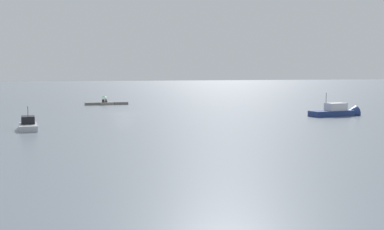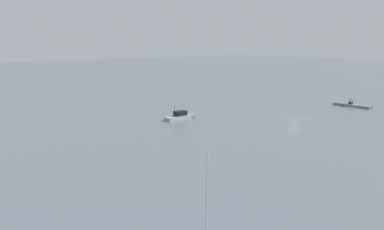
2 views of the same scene
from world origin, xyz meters
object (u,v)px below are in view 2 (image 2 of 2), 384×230
(person_seated_grey_left, at_px, (352,103))
(motorboat_grey_near, at_px, (182,117))
(person_seated_dark_right, at_px, (350,103))
(umbrella_open_green, at_px, (351,99))

(person_seated_grey_left, xyz_separation_m, motorboat_grey_near, (13.26, 36.91, -0.41))
(person_seated_dark_right, distance_m, umbrella_open_green, 0.89)
(umbrella_open_green, relative_size, motorboat_grey_near, 0.21)
(person_seated_grey_left, relative_size, person_seated_dark_right, 1.00)
(person_seated_dark_right, xyz_separation_m, motorboat_grey_near, (12.70, 36.82, -0.41))
(person_seated_grey_left, xyz_separation_m, person_seated_dark_right, (0.56, 0.08, 0.00))
(person_seated_grey_left, bearing_deg, motorboat_grey_near, 62.32)
(umbrella_open_green, distance_m, motorboat_grey_near, 39.09)
(person_seated_dark_right, relative_size, umbrella_open_green, 0.58)
(person_seated_grey_left, distance_m, umbrella_open_green, 0.90)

